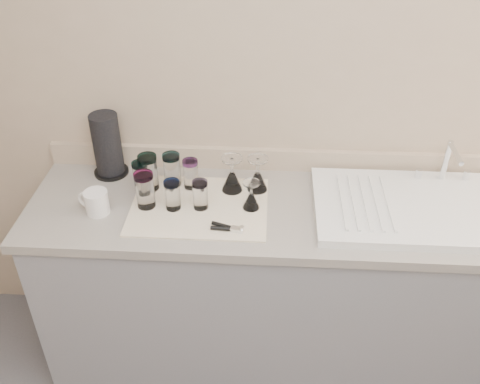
# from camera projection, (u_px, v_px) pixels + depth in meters

# --- Properties ---
(room_envelope) EXTENTS (3.54, 3.50, 2.52)m
(room_envelope) POSITION_uv_depth(u_px,v_px,m) (297.00, 327.00, 0.81)
(room_envelope) COLOR #55545A
(room_envelope) RESTS_ON ground
(counter_unit) EXTENTS (2.06, 0.62, 0.90)m
(counter_unit) POSITION_uv_depth(u_px,v_px,m) (275.00, 286.00, 2.43)
(counter_unit) COLOR gray
(counter_unit) RESTS_ON ground
(sink_unit) EXTENTS (0.82, 0.50, 0.22)m
(sink_unit) POSITION_uv_depth(u_px,v_px,m) (418.00, 207.00, 2.13)
(sink_unit) COLOR white
(sink_unit) RESTS_ON counter_unit
(dish_towel) EXTENTS (0.55, 0.42, 0.01)m
(dish_towel) POSITION_uv_depth(u_px,v_px,m) (199.00, 206.00, 2.16)
(dish_towel) COLOR white
(dish_towel) RESTS_ON counter_unit
(tumbler_teal) EXTENTS (0.08, 0.08, 0.16)m
(tumbler_teal) POSITION_uv_depth(u_px,v_px,m) (149.00, 172.00, 2.22)
(tumbler_teal) COLOR white
(tumbler_teal) RESTS_ON dish_towel
(tumbler_cyan) EXTENTS (0.07, 0.07, 0.15)m
(tumbler_cyan) POSITION_uv_depth(u_px,v_px,m) (172.00, 170.00, 2.25)
(tumbler_cyan) COLOR white
(tumbler_cyan) RESTS_ON dish_towel
(tumbler_purple) EXTENTS (0.07, 0.07, 0.13)m
(tumbler_purple) POSITION_uv_depth(u_px,v_px,m) (191.00, 174.00, 2.24)
(tumbler_purple) COLOR white
(tumbler_purple) RESTS_ON dish_towel
(tumbler_magenta) EXTENTS (0.08, 0.08, 0.15)m
(tumbler_magenta) POSITION_uv_depth(u_px,v_px,m) (145.00, 190.00, 2.12)
(tumbler_magenta) COLOR white
(tumbler_magenta) RESTS_ON dish_towel
(tumbler_blue) EXTENTS (0.06, 0.06, 0.13)m
(tumbler_blue) POSITION_uv_depth(u_px,v_px,m) (172.00, 195.00, 2.11)
(tumbler_blue) COLOR white
(tumbler_blue) RESTS_ON dish_towel
(tumbler_lavender) EXTENTS (0.06, 0.06, 0.12)m
(tumbler_lavender) POSITION_uv_depth(u_px,v_px,m) (200.00, 194.00, 2.12)
(tumbler_lavender) COLOR white
(tumbler_lavender) RESTS_ON dish_towel
(tumbler_extra) EXTENTS (0.07, 0.07, 0.13)m
(tumbler_extra) POSITION_uv_depth(u_px,v_px,m) (141.00, 176.00, 2.22)
(tumbler_extra) COLOR white
(tumbler_extra) RESTS_ON dish_towel
(goblet_back_left) EXTENTS (0.09, 0.09, 0.16)m
(goblet_back_left) POSITION_uv_depth(u_px,v_px,m) (232.00, 179.00, 2.23)
(goblet_back_left) COLOR white
(goblet_back_left) RESTS_ON dish_towel
(goblet_back_right) EXTENTS (0.09, 0.09, 0.15)m
(goblet_back_right) POSITION_uv_depth(u_px,v_px,m) (257.00, 179.00, 2.23)
(goblet_back_right) COLOR white
(goblet_back_right) RESTS_ON dish_towel
(goblet_front_right) EXTENTS (0.07, 0.07, 0.12)m
(goblet_front_right) POSITION_uv_depth(u_px,v_px,m) (251.00, 199.00, 2.13)
(goblet_front_right) COLOR white
(goblet_front_right) RESTS_ON dish_towel
(can_opener) EXTENTS (0.13, 0.06, 0.02)m
(can_opener) POSITION_uv_depth(u_px,v_px,m) (227.00, 228.00, 2.03)
(can_opener) COLOR silver
(can_opener) RESTS_ON dish_towel
(white_mug) EXTENTS (0.14, 0.12, 0.10)m
(white_mug) POSITION_uv_depth(u_px,v_px,m) (96.00, 202.00, 2.11)
(white_mug) COLOR white
(white_mug) RESTS_ON counter_unit
(paper_towel_roll) EXTENTS (0.15, 0.15, 0.28)m
(paper_towel_roll) POSITION_uv_depth(u_px,v_px,m) (107.00, 146.00, 2.30)
(paper_towel_roll) COLOR black
(paper_towel_roll) RESTS_ON counter_unit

